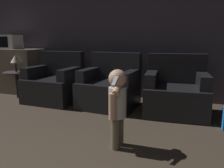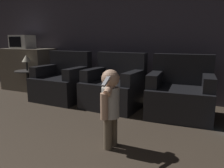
{
  "view_description": "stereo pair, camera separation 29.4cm",
  "coord_description": "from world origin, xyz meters",
  "px_view_note": "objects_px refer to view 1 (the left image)",
  "views": [
    {
      "loc": [
        1.04,
        0.31,
        1.13
      ],
      "look_at": [
        0.11,
        3.03,
        0.55
      ],
      "focal_mm": 35.0,
      "sensor_mm": 36.0,
      "label": 1
    },
    {
      "loc": [
        1.32,
        0.41,
        1.13
      ],
      "look_at": [
        0.11,
        3.03,
        0.55
      ],
      "focal_mm": 35.0,
      "sensor_mm": 36.0,
      "label": 2
    }
  ],
  "objects_px": {
    "armchair_middle": "(110,88)",
    "person_toddler": "(117,103)",
    "armchair_right": "(176,93)",
    "microwave": "(9,42)",
    "lamp": "(15,59)",
    "armchair_left": "(55,84)"
  },
  "relations": [
    {
      "from": "person_toddler",
      "to": "microwave",
      "type": "height_order",
      "value": "microwave"
    },
    {
      "from": "person_toddler",
      "to": "microwave",
      "type": "xyz_separation_m",
      "value": [
        -3.03,
        1.75,
        0.59
      ]
    },
    {
      "from": "armchair_right",
      "to": "person_toddler",
      "type": "relative_size",
      "value": 1.15
    },
    {
      "from": "person_toddler",
      "to": "lamp",
      "type": "distance_m",
      "value": 2.82
    },
    {
      "from": "armchair_left",
      "to": "armchair_middle",
      "type": "bearing_deg",
      "value": 1.79
    },
    {
      "from": "armchair_middle",
      "to": "person_toddler",
      "type": "relative_size",
      "value": 1.15
    },
    {
      "from": "armchair_left",
      "to": "armchair_middle",
      "type": "distance_m",
      "value": 1.09
    },
    {
      "from": "microwave",
      "to": "armchair_right",
      "type": "bearing_deg",
      "value": -6.29
    },
    {
      "from": "armchair_left",
      "to": "lamp",
      "type": "bearing_deg",
      "value": -174.69
    },
    {
      "from": "armchair_left",
      "to": "armchair_right",
      "type": "relative_size",
      "value": 0.97
    },
    {
      "from": "armchair_middle",
      "to": "microwave",
      "type": "height_order",
      "value": "microwave"
    },
    {
      "from": "armchair_left",
      "to": "microwave",
      "type": "xyz_separation_m",
      "value": [
        -1.38,
        0.39,
        0.76
      ]
    },
    {
      "from": "armchair_middle",
      "to": "microwave",
      "type": "distance_m",
      "value": 2.61
    },
    {
      "from": "armchair_left",
      "to": "person_toddler",
      "type": "xyz_separation_m",
      "value": [
        1.66,
        -1.36,
        0.17
      ]
    },
    {
      "from": "lamp",
      "to": "person_toddler",
      "type": "bearing_deg",
      "value": -27.78
    },
    {
      "from": "armchair_middle",
      "to": "armchair_right",
      "type": "xyz_separation_m",
      "value": [
        1.08,
        0.0,
        0.0
      ]
    },
    {
      "from": "armchair_left",
      "to": "person_toddler",
      "type": "height_order",
      "value": "armchair_left"
    },
    {
      "from": "armchair_left",
      "to": "lamp",
      "type": "height_order",
      "value": "armchair_left"
    },
    {
      "from": "armchair_middle",
      "to": "person_toddler",
      "type": "height_order",
      "value": "armchair_middle"
    },
    {
      "from": "armchair_left",
      "to": "armchair_right",
      "type": "distance_m",
      "value": 2.18
    },
    {
      "from": "armchair_middle",
      "to": "microwave",
      "type": "xyz_separation_m",
      "value": [
        -2.47,
        0.39,
        0.76
      ]
    },
    {
      "from": "armchair_middle",
      "to": "lamp",
      "type": "xyz_separation_m",
      "value": [
        -1.92,
        -0.05,
        0.44
      ]
    }
  ]
}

